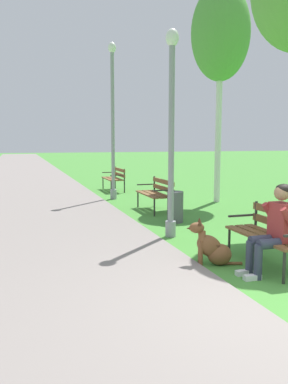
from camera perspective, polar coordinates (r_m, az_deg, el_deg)
The scene contains 10 objects.
paved_path at distance 27.42m, azimuth -17.11°, elevation 3.28°, with size 4.35×60.00×0.04m, color gray.
park_bench_near at distance 6.07m, azimuth 17.98°, elevation -5.46°, with size 0.55×1.50×0.85m.
park_bench_mid at distance 10.30m, azimuth 1.81°, elevation 0.06°, with size 0.55×1.50×0.85m.
park_bench_far at distance 14.55m, azimuth -4.24°, elevation 2.18°, with size 0.55×1.50×0.85m.
person_seated_on_near_bench at distance 5.65m, azimuth 18.37°, elevation -4.68°, with size 0.74×0.49×1.25m.
dog_brown at distance 5.96m, azimuth 9.84°, elevation -7.93°, with size 0.81×0.43×0.71m.
lamp_post_near at distance 7.44m, azimuth 3.97°, elevation 8.62°, with size 0.24×0.24×3.83m.
lamp_post_mid at distance 12.41m, azimuth -4.53°, elevation 10.33°, with size 0.24×0.24×4.78m.
birch_tree_third at distance 12.40m, azimuth 10.99°, elevation 21.41°, with size 1.70×1.65×6.27m.
litter_bin at distance 8.92m, azimuth 4.53°, elevation -2.15°, with size 0.36×0.36×0.70m, color #515156.
Camera 1 is at (-2.83, -3.36, 1.82)m, focal length 36.97 mm.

